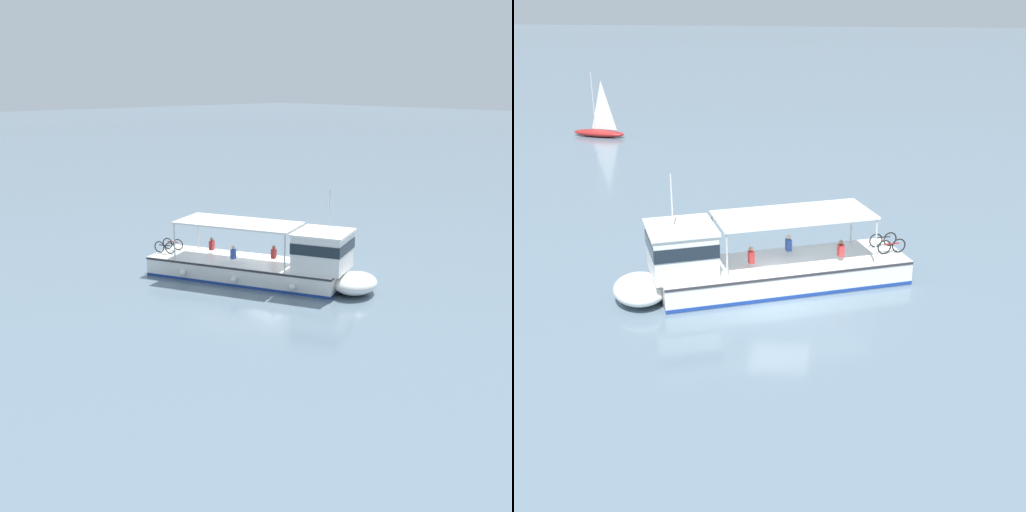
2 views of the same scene
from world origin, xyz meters
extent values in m
plane|color=slate|center=(0.00, 0.00, 0.00)|extent=(400.00, 400.00, 0.00)
cube|color=white|center=(2.13, 0.06, 0.55)|extent=(7.25, 11.18, 1.10)
ellipsoid|color=white|center=(-0.35, 5.74, 0.55)|extent=(3.58, 3.19, 1.01)
cube|color=navy|center=(2.13, 0.06, 0.10)|extent=(7.28, 11.20, 0.16)
cube|color=#2D2D33|center=(2.13, 0.06, 1.02)|extent=(7.30, 11.20, 0.10)
cube|color=white|center=(0.37, 4.09, 2.05)|extent=(3.53, 3.47, 1.90)
cube|color=#19232D|center=(0.37, 4.09, 2.38)|extent=(3.61, 3.53, 0.56)
cube|color=white|center=(0.37, 4.09, 3.06)|extent=(3.74, 3.68, 0.12)
cube|color=white|center=(2.31, -0.36, 3.15)|extent=(5.38, 7.32, 0.10)
cylinder|color=silver|center=(-0.24, 2.08, 2.10)|extent=(0.08, 0.08, 2.00)
cylinder|color=silver|center=(2.26, 3.17, 2.10)|extent=(0.08, 0.08, 2.00)
cylinder|color=silver|center=(2.36, -3.88, 2.10)|extent=(0.08, 0.08, 2.00)
cylinder|color=silver|center=(4.85, -2.79, 2.10)|extent=(0.08, 0.08, 2.00)
cylinder|color=silver|center=(0.25, 4.37, 4.22)|extent=(0.06, 0.06, 2.20)
sphere|color=white|center=(2.40, 3.88, 0.50)|extent=(0.36, 0.36, 0.36)
sphere|color=white|center=(3.72, 0.86, 0.50)|extent=(0.36, 0.36, 0.36)
sphere|color=white|center=(4.96, -1.98, 0.50)|extent=(0.36, 0.36, 0.36)
torus|color=black|center=(3.53, -4.29, 1.43)|extent=(0.32, 0.63, 0.66)
torus|color=black|center=(3.81, -4.94, 1.43)|extent=(0.32, 0.63, 0.66)
cylinder|color=maroon|center=(3.67, -4.62, 1.55)|extent=(0.33, 0.67, 0.06)
torus|color=black|center=(4.36, -3.94, 1.43)|extent=(0.32, 0.63, 0.66)
torus|color=black|center=(4.64, -4.58, 1.43)|extent=(0.32, 0.63, 0.66)
cylinder|color=#232328|center=(4.50, -4.26, 1.55)|extent=(0.33, 0.67, 0.06)
cube|color=red|center=(2.54, -2.40, 1.56)|extent=(0.38, 0.33, 0.52)
sphere|color=#9E7051|center=(2.54, -2.40, 1.93)|extent=(0.20, 0.20, 0.20)
cube|color=#2D4CA5|center=(2.92, -0.09, 1.56)|extent=(0.38, 0.33, 0.52)
sphere|color=beige|center=(2.92, -0.09, 1.93)|extent=(0.20, 0.20, 0.20)
cube|color=red|center=(1.25, 1.33, 1.56)|extent=(0.38, 0.33, 0.52)
sphere|color=#9E7051|center=(1.25, 1.33, 1.93)|extent=(0.20, 0.20, 0.20)
camera|label=1|loc=(25.68, 26.30, 10.73)|focal=46.70mm
camera|label=2|loc=(-26.23, -2.93, 12.34)|focal=49.69mm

